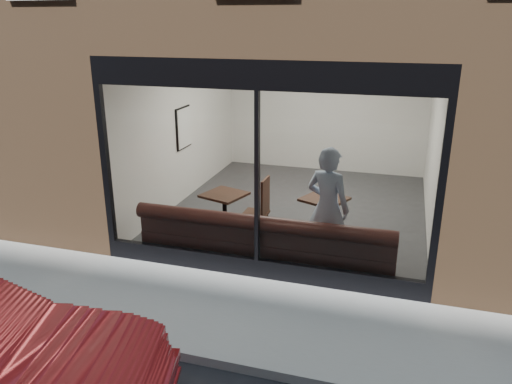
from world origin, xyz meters
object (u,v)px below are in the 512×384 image
(cafe_table_right, at_px, (324,199))
(cafe_chair_left, at_px, (255,214))
(cafe_table_left, at_px, (224,195))
(banquette, at_px, (264,252))
(person, at_px, (328,208))

(cafe_table_right, relative_size, cafe_chair_left, 1.50)
(cafe_table_left, distance_m, cafe_chair_left, 0.82)
(banquette, distance_m, person, 1.21)
(banquette, relative_size, cafe_table_left, 5.90)
(cafe_chair_left, bearing_deg, cafe_table_right, 172.12)
(banquette, height_order, cafe_table_right, cafe_table_right)
(cafe_table_left, bearing_deg, banquette, -44.38)
(cafe_table_left, distance_m, cafe_table_right, 1.77)
(banquette, height_order, cafe_table_left, cafe_table_left)
(person, height_order, cafe_chair_left, person)
(cafe_table_left, xyz_separation_m, cafe_table_right, (1.75, 0.29, 0.00))
(person, bearing_deg, cafe_table_left, -0.54)
(person, bearing_deg, cafe_table_right, -59.18)
(person, bearing_deg, banquette, 37.90)
(banquette, xyz_separation_m, cafe_table_right, (0.71, 1.30, 0.52))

